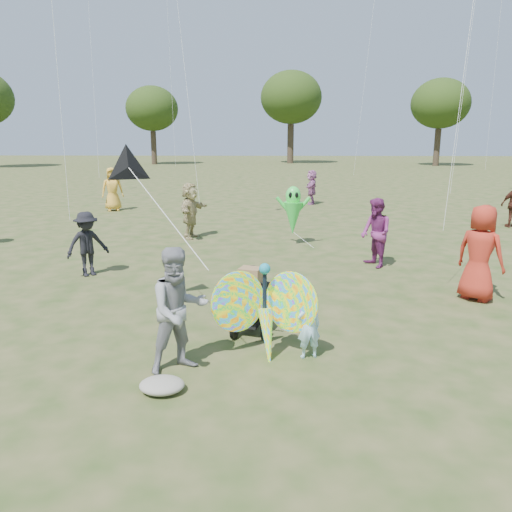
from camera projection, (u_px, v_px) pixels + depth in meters
The scene contains 15 objects.
ground at pixel (266, 350), 7.50m from camera, with size 160.00×160.00×0.00m, color #51592B.
child_girl at pixel (309, 327), 7.15m from camera, with size 0.35×0.23×0.95m, color #AEE2F6.
adult_man at pixel (179, 310), 6.69m from camera, with size 0.84×0.65×1.73m, color gray.
grey_bag at pixel (162, 385), 6.26m from camera, with size 0.57×0.47×0.18m, color gray.
crowd_a at pixel (480, 253), 9.64m from camera, with size 0.92×0.60×1.88m, color #AD2A1B.
crowd_b at pixel (87, 244), 11.37m from camera, with size 0.96×0.55×1.49m, color black.
crowd_d at pixel (190, 210), 15.64m from camera, with size 1.63×0.52×1.75m, color tan.
crowd_e at pixel (376, 233), 12.14m from camera, with size 0.82×0.64×1.70m, color #782866.
crowd_g at pixel (112, 189), 21.48m from camera, with size 0.91×0.59×1.86m, color gold.
crowd_j at pixel (312, 187), 23.63m from camera, with size 1.50×0.48×1.61m, color #A86098.
jogging_stroller at pixel (251, 294), 8.16m from camera, with size 0.70×1.12×1.09m.
butterfly_kite at pixel (266, 313), 7.14m from camera, with size 1.74×0.75×1.60m.
delta_kite_rig at pixel (129, 168), 8.57m from camera, with size 2.11×2.55×1.64m.
alien_kite at pixel (293, 212), 14.60m from camera, with size 1.12×0.69×1.74m.
tree_line at pixel (311, 98), 49.50m from camera, with size 91.78×33.60×10.79m.
Camera 1 is at (0.11, -6.96, 3.13)m, focal length 35.00 mm.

